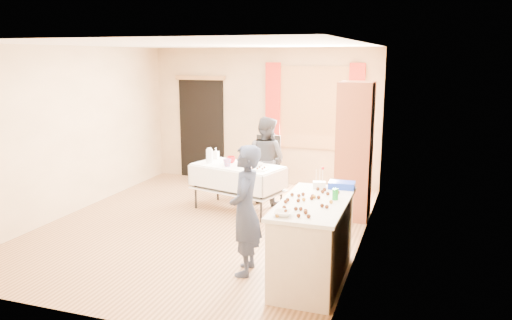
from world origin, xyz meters
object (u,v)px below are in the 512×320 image
at_px(party_table, 238,184).
at_px(girl, 245,210).
at_px(counter, 313,241).
at_px(woman, 266,160).
at_px(cabinet, 355,151).
at_px(chair, 266,178).

xyz_separation_m(party_table, girl, (0.92, -2.17, 0.30)).
bearing_deg(party_table, girl, -51.83).
relative_size(counter, woman, 1.02).
bearing_deg(cabinet, woman, 167.97).
bearing_deg(counter, party_table, 128.68).
height_order(cabinet, party_table, cabinet).
bearing_deg(cabinet, girl, -109.64).
xyz_separation_m(party_table, woman, (0.29, 0.59, 0.29)).
height_order(party_table, woman, woman).
height_order(girl, woman, girl).
bearing_deg(woman, counter, 135.37).
xyz_separation_m(counter, woman, (-1.40, 2.70, 0.28)).
bearing_deg(woman, chair, -54.92).
distance_m(counter, woman, 3.05).
distance_m(cabinet, counter, 2.45).
height_order(party_table, girl, girl).
distance_m(cabinet, woman, 1.57).
bearing_deg(girl, party_table, -167.06).
height_order(chair, girl, girl).
distance_m(cabinet, party_table, 1.90).
xyz_separation_m(chair, girl, (0.78, -3.21, 0.43)).
bearing_deg(cabinet, chair, 154.81).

